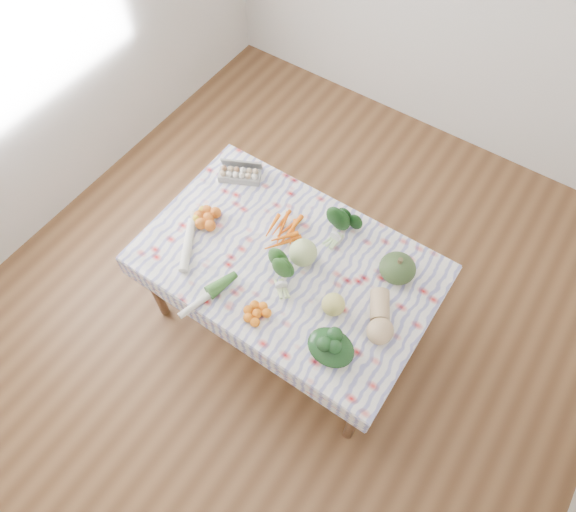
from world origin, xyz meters
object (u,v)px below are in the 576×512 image
object	(u,v)px
dining_table	(288,269)
cabbage	(303,253)
grapefruit	(333,304)
kabocha_squash	(398,268)
egg_carton	(240,175)
butternut_squash	(380,316)

from	to	relation	value
dining_table	cabbage	xyz separation A→B (m)	(0.06, 0.05, 0.16)
grapefruit	dining_table	bearing A→B (deg)	162.44
dining_table	kabocha_squash	bearing A→B (deg)	26.29
egg_carton	grapefruit	world-z (taller)	grapefruit
cabbage	grapefruit	bearing A→B (deg)	-29.34
egg_carton	cabbage	bearing A→B (deg)	-49.26
dining_table	cabbage	distance (m)	0.18
kabocha_squash	cabbage	size ratio (longest dim) A/B	1.27
egg_carton	cabbage	size ratio (longest dim) A/B	1.63
egg_carton	butternut_squash	xyz separation A→B (m)	(1.20, -0.37, 0.03)
egg_carton	dining_table	bearing A→B (deg)	-55.60
grapefruit	butternut_squash	bearing A→B (deg)	17.81
kabocha_squash	butternut_squash	bearing A→B (deg)	-78.66
cabbage	kabocha_squash	bearing A→B (deg)	24.10
kabocha_squash	egg_carton	bearing A→B (deg)	176.83
egg_carton	kabocha_squash	distance (m)	1.14
kabocha_squash	cabbage	distance (m)	0.53
egg_carton	grapefruit	size ratio (longest dim) A/B	2.06
cabbage	butternut_squash	xyz separation A→B (m)	(0.54, -0.09, -0.01)
grapefruit	kabocha_squash	bearing A→B (deg)	65.39
butternut_squash	grapefruit	xyz separation A→B (m)	(-0.24, -0.08, -0.01)
cabbage	egg_carton	bearing A→B (deg)	157.06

